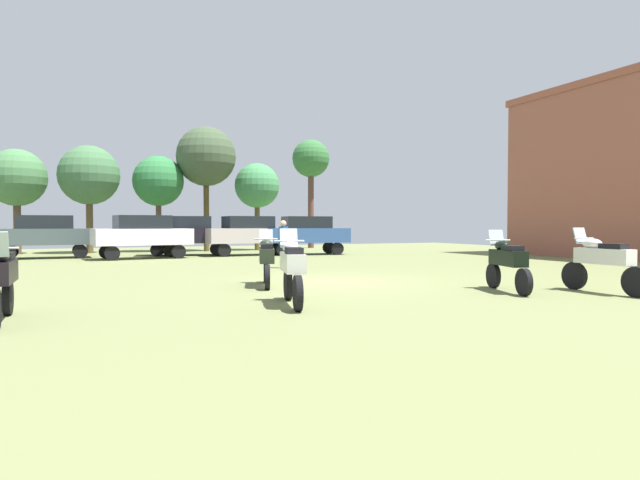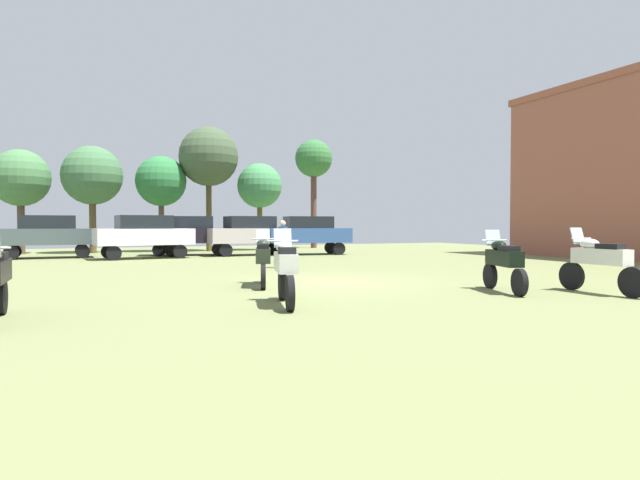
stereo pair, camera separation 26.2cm
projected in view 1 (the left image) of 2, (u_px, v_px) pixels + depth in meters
name	position (u px, v px, depth m)	size (l,w,h in m)	color
ground_plane	(332.00, 283.00, 14.79)	(44.00, 52.00, 0.02)	olive
motorcycle_1	(507.00, 261.00, 12.71)	(0.82, 2.11, 1.45)	black
motorcycle_2	(292.00, 268.00, 10.58)	(0.75, 2.15, 1.50)	black
motorcycle_4	(1.00, 278.00, 8.69)	(0.62, 2.15, 1.47)	black
motorcycle_6	(603.00, 261.00, 12.44)	(0.62, 2.28, 1.50)	black
motorcycle_7	(267.00, 258.00, 13.90)	(0.84, 2.17, 1.45)	black
car_1	(307.00, 232.00, 28.42)	(4.47, 2.25, 2.00)	black
car_2	(142.00, 233.00, 25.01)	(4.49, 2.33, 2.00)	black
car_3	(248.00, 233.00, 27.73)	(4.37, 1.98, 2.00)	black
car_4	(45.00, 233.00, 25.23)	(4.37, 1.96, 2.00)	black
car_5	(188.00, 233.00, 27.76)	(4.58, 2.65, 2.00)	black
person_1	(283.00, 240.00, 19.61)	(0.38, 0.38, 1.73)	#202C42
tree_2	(206.00, 157.00, 31.90)	(3.48, 3.48, 7.33)	brown
tree_3	(158.00, 182.00, 31.32)	(2.90, 2.90, 5.54)	brown
tree_4	(89.00, 176.00, 29.77)	(3.25, 3.25, 5.92)	brown
tree_5	(17.00, 178.00, 28.68)	(3.03, 3.03, 5.58)	brown
tree_6	(311.00, 161.00, 36.55)	(2.51, 2.51, 7.29)	brown
tree_8	(257.00, 186.00, 33.31)	(2.74, 2.74, 5.34)	brown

